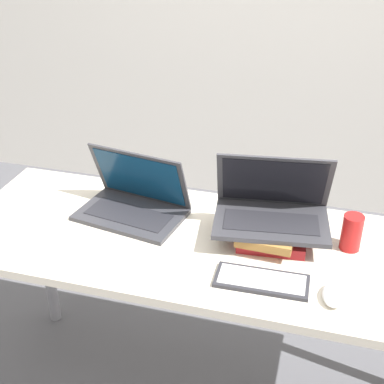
% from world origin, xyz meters
% --- Properties ---
extents(desk, '(1.67, 0.64, 0.77)m').
position_xyz_m(desk, '(0.00, 0.32, 0.68)').
color(desk, beige).
rests_on(desk, ground_plane).
extents(laptop_left, '(0.40, 0.30, 0.24)m').
position_xyz_m(laptop_left, '(-0.27, 0.42, 0.82)').
color(laptop_left, '#333338').
rests_on(laptop_left, desk).
extents(book_stack, '(0.23, 0.25, 0.06)m').
position_xyz_m(book_stack, '(0.23, 0.38, 0.80)').
color(book_stack, maroon).
rests_on(book_stack, desk).
extents(laptop_on_books, '(0.40, 0.29, 0.23)m').
position_xyz_m(laptop_on_books, '(0.22, 0.40, 0.88)').
color(laptop_on_books, '#333338').
rests_on(laptop_on_books, book_stack).
extents(wireless_keyboard, '(0.28, 0.12, 0.01)m').
position_xyz_m(wireless_keyboard, '(0.23, 0.15, 0.77)').
color(wireless_keyboard, '#28282D').
rests_on(wireless_keyboard, desk).
extents(mouse, '(0.07, 0.11, 0.03)m').
position_xyz_m(mouse, '(0.44, 0.14, 0.78)').
color(mouse, white).
rests_on(mouse, desk).
extents(soda_can, '(0.07, 0.07, 0.12)m').
position_xyz_m(soda_can, '(0.48, 0.41, 0.83)').
color(soda_can, red).
rests_on(soda_can, desk).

